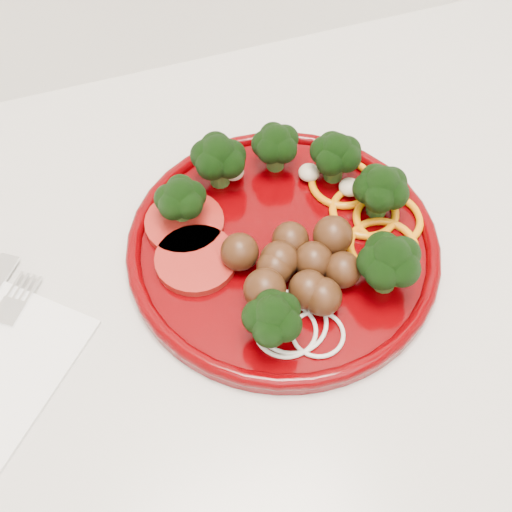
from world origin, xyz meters
name	(u,v)px	position (x,y,z in m)	size (l,w,h in m)	color
counter	(205,448)	(0.00, 1.70, 0.45)	(2.40, 0.60, 0.90)	silver
plate	(288,235)	(0.11, 1.70, 0.92)	(0.29, 0.29, 0.07)	#4A0002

